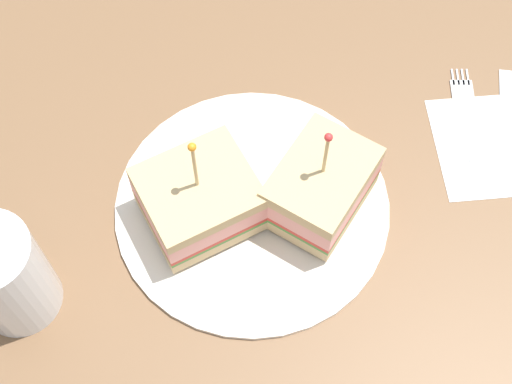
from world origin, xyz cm
name	(u,v)px	position (x,y,z in cm)	size (l,w,h in cm)	color
ground_plane	(256,212)	(0.00, 0.00, -1.00)	(117.65, 117.65, 2.00)	brown
plate	(256,205)	(0.00, 0.00, 0.47)	(25.00, 25.00, 0.94)	silver
sandwich_half_front	(324,182)	(5.97, 0.43, 3.80)	(11.07, 11.83, 11.21)	tan
sandwich_half_back	(204,199)	(-4.56, -0.98, 3.63)	(12.24, 11.78, 11.54)	tan
drink_glass	(11,279)	(-19.82, -8.57, 4.52)	(6.99, 6.99, 10.34)	silver
napkin	(493,145)	(22.77, 6.37, 0.07)	(11.39, 10.25, 0.15)	white
fork	(469,109)	(21.03, 10.51, 0.18)	(2.28, 12.97, 0.35)	silver
knife	(512,116)	(25.12, 9.68, 0.18)	(2.97, 12.86, 0.35)	silver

